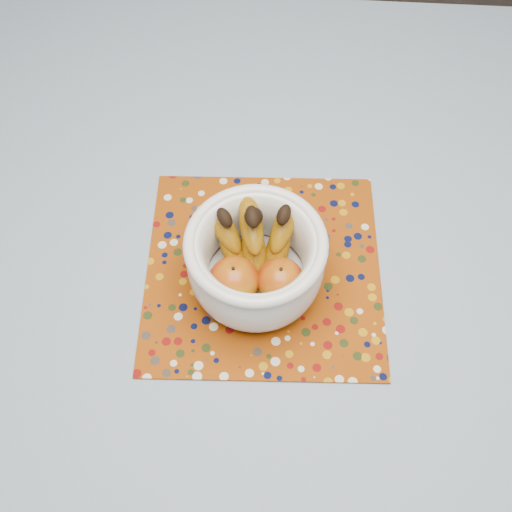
% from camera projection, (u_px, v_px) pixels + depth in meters
% --- Properties ---
extents(table, '(1.20, 1.20, 0.75)m').
position_uv_depth(table, '(283.00, 279.00, 1.04)').
color(table, brown).
rests_on(table, ground).
extents(tablecloth, '(1.32, 1.32, 0.01)m').
position_uv_depth(tablecloth, '(285.00, 255.00, 0.97)').
color(tablecloth, '#647DA8').
rests_on(tablecloth, table).
extents(placemat, '(0.39, 0.39, 0.00)m').
position_uv_depth(placemat, '(263.00, 269.00, 0.95)').
color(placemat, '#833507').
rests_on(placemat, tablecloth).
extents(fruit_bowl, '(0.21, 0.21, 0.15)m').
position_uv_depth(fruit_bowl, '(255.00, 255.00, 0.88)').
color(fruit_bowl, white).
rests_on(fruit_bowl, placemat).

